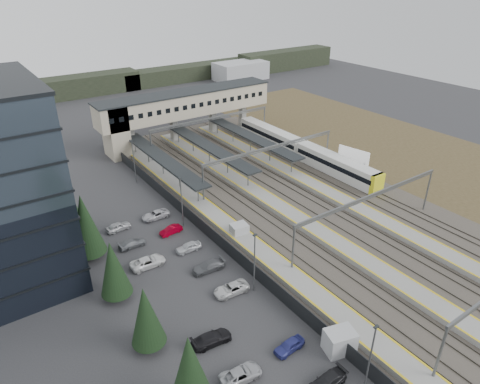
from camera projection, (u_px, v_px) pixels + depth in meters
ground at (265, 239)px, 61.65m from camera, size 220.00×220.00×0.00m
conifer_row at (126, 284)px, 45.45m from camera, size 4.42×49.82×9.50m
car_park at (210, 298)px, 49.72m from camera, size 10.61×44.54×1.29m
lampposts at (213, 227)px, 56.50m from camera, size 0.50×53.25×8.07m
fence at (209, 232)px, 61.53m from camera, size 0.08×90.00×2.00m
relay_cabin_near at (340, 341)px, 43.08m from camera, size 3.45×2.89×2.48m
relay_cabin_far at (239, 231)px, 61.55m from camera, size 2.59×2.25×2.16m
rail_corridor at (292, 205)px, 69.89m from camera, size 34.00×90.00×0.92m
canopies at (209, 147)px, 83.03m from camera, size 23.10×30.00×3.28m
footbridge at (175, 108)px, 92.45m from camera, size 40.40×6.40×11.20m
gantries at (315, 174)px, 67.15m from camera, size 28.40×62.28×7.17m
train at (302, 150)px, 86.60m from camera, size 2.80×38.98×3.53m
billboard at (353, 157)px, 79.06m from camera, size 1.47×6.18×5.40m
scrub_east at (423, 158)px, 88.09m from camera, size 34.00×120.00×0.06m
treeline_far at (150, 79)px, 139.50m from camera, size 170.00×19.00×7.00m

